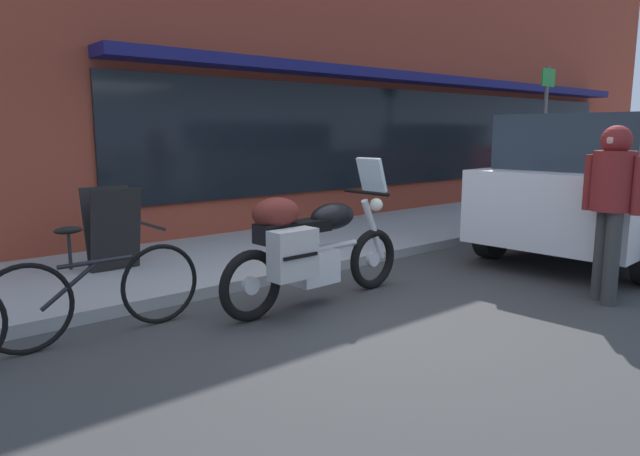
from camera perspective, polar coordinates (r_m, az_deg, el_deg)
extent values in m
plane|color=#373737|center=(5.55, 2.72, -7.76)|extent=(80.00, 80.00, 0.00)
cube|color=brown|center=(12.18, 10.77, 18.06)|extent=(19.38, 0.35, 6.92)
cube|color=black|center=(11.92, 11.25, 9.00)|extent=(13.56, 0.06, 1.80)
cube|color=navy|center=(11.82, 12.29, 14.30)|extent=(13.56, 0.60, 0.16)
cube|color=#959595|center=(14.14, 23.52, 2.41)|extent=(30.00, 2.57, 0.12)
torus|color=black|center=(6.05, 5.35, -3.13)|extent=(0.65, 0.11, 0.65)
cylinder|color=silver|center=(6.05, 5.35, -3.13)|extent=(0.16, 0.06, 0.16)
torus|color=black|center=(5.04, -7.01, -5.79)|extent=(0.65, 0.11, 0.65)
cylinder|color=silver|center=(5.04, -7.01, -5.79)|extent=(0.16, 0.06, 0.16)
cube|color=silver|center=(5.47, -0.64, -3.94)|extent=(0.45, 0.31, 0.32)
cylinder|color=silver|center=(5.46, -0.25, -2.13)|extent=(1.03, 0.09, 0.06)
ellipsoid|color=black|center=(5.54, 1.29, 1.19)|extent=(0.53, 0.30, 0.26)
cube|color=black|center=(5.28, -2.04, 0.10)|extent=(0.61, 0.26, 0.11)
cube|color=black|center=(5.08, -4.90, -0.54)|extent=(0.29, 0.23, 0.18)
cylinder|color=silver|center=(5.99, 5.40, -0.14)|extent=(0.35, 0.08, 0.67)
cylinder|color=black|center=(5.85, 4.66, 3.59)|extent=(0.06, 0.62, 0.04)
cube|color=silver|center=(5.89, 5.22, 5.38)|extent=(0.16, 0.32, 0.35)
sphere|color=#EAEACC|center=(5.98, 5.70, 2.36)|extent=(0.14, 0.14, 0.14)
cube|color=#A9A9A9|center=(4.96, -2.73, -2.66)|extent=(0.45, 0.21, 0.44)
cube|color=black|center=(4.87, -1.94, -2.88)|extent=(0.37, 0.03, 0.03)
ellipsoid|color=#591E19|center=(5.08, -4.47, 1.52)|extent=(0.49, 0.33, 0.28)
torus|color=black|center=(5.14, -15.82, -5.46)|extent=(0.71, 0.05, 0.71)
torus|color=black|center=(4.80, -27.55, -7.27)|extent=(0.71, 0.05, 0.71)
cylinder|color=black|center=(4.88, -21.68, -3.20)|extent=(0.59, 0.05, 0.04)
cylinder|color=black|center=(4.85, -23.96, -5.37)|extent=(0.46, 0.04, 0.34)
cylinder|color=black|center=(4.80, -23.95, -2.10)|extent=(0.03, 0.03, 0.30)
ellipsoid|color=black|center=(4.77, -24.08, -0.21)|extent=(0.22, 0.10, 0.06)
cylinder|color=black|center=(5.01, -16.61, 0.21)|extent=(0.04, 0.48, 0.03)
cube|color=silver|center=(8.77, 27.41, 2.77)|extent=(4.69, 2.20, 0.88)
cube|color=#232D38|center=(8.46, 27.21, 7.80)|extent=(3.22, 1.87, 0.66)
cylinder|color=black|center=(10.55, 25.02, 1.55)|extent=(0.67, 0.26, 0.66)
cylinder|color=black|center=(7.83, 16.97, -0.51)|extent=(0.67, 0.26, 0.66)
cylinder|color=#333333|center=(6.10, 27.36, -2.82)|extent=(0.14, 0.14, 0.91)
cylinder|color=#333333|center=(6.27, 26.51, -2.44)|extent=(0.14, 0.14, 0.91)
cylinder|color=maroon|center=(6.08, 27.47, 4.23)|extent=(0.40, 0.40, 0.57)
sphere|color=maroon|center=(6.06, 27.76, 7.85)|extent=(0.28, 0.28, 0.28)
sphere|color=tan|center=(6.01, 27.51, 7.87)|extent=(0.17, 0.17, 0.17)
cylinder|color=maroon|center=(5.99, 29.44, 3.72)|extent=(0.10, 0.10, 0.55)
cylinder|color=maroon|center=(6.18, 25.52, 4.18)|extent=(0.10, 0.10, 0.55)
cube|color=black|center=(6.65, -19.89, -0.19)|extent=(0.55, 0.19, 0.93)
cube|color=black|center=(6.85, -20.54, 0.06)|extent=(0.55, 0.19, 0.93)
cylinder|color=#59595B|center=(11.47, 21.60, 8.13)|extent=(0.07, 0.07, 2.72)
cube|color=#1E8C33|center=(11.50, 22.06, 13.89)|extent=(0.44, 0.02, 0.32)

